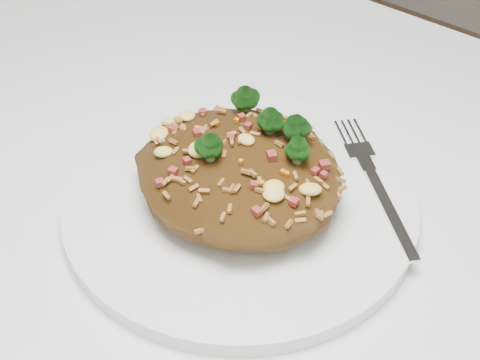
{
  "coord_description": "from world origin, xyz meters",
  "views": [
    {
      "loc": [
        0.26,
        -0.24,
        1.11
      ],
      "look_at": [
        0.02,
        0.04,
        0.78
      ],
      "focal_mm": 50.0,
      "sensor_mm": 36.0,
      "label": 1
    }
  ],
  "objects_px": {
    "plate": "(240,201)",
    "fried_rice": "(241,164)",
    "dining_table": "(187,300)",
    "fork": "(379,190)"
  },
  "relations": [
    {
      "from": "plate",
      "to": "fork",
      "type": "height_order",
      "value": "fork"
    },
    {
      "from": "fried_rice",
      "to": "dining_table",
      "type": "bearing_deg",
      "value": -116.73
    },
    {
      "from": "fried_rice",
      "to": "fork",
      "type": "distance_m",
      "value": 0.11
    },
    {
      "from": "dining_table",
      "to": "fried_rice",
      "type": "height_order",
      "value": "fried_rice"
    },
    {
      "from": "dining_table",
      "to": "fork",
      "type": "distance_m",
      "value": 0.19
    },
    {
      "from": "plate",
      "to": "fried_rice",
      "type": "height_order",
      "value": "fried_rice"
    },
    {
      "from": "plate",
      "to": "fork",
      "type": "relative_size",
      "value": 2.0
    },
    {
      "from": "dining_table",
      "to": "fried_rice",
      "type": "xyz_separation_m",
      "value": [
        0.02,
        0.04,
        0.13
      ]
    },
    {
      "from": "fried_rice",
      "to": "plate",
      "type": "bearing_deg",
      "value": -96.78
    },
    {
      "from": "dining_table",
      "to": "fried_rice",
      "type": "relative_size",
      "value": 7.55
    }
  ]
}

